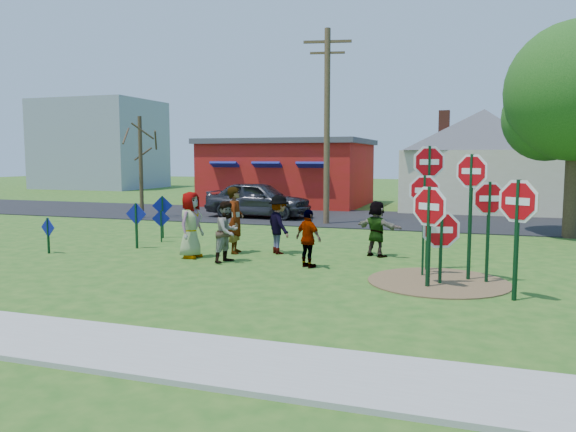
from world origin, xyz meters
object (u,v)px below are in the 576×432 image
at_px(person_b, 236,220).
at_px(stop_sign_b, 429,175).
at_px(stop_sign_d, 489,207).
at_px(stop_sign_c, 471,187).
at_px(utility_pole, 327,123).
at_px(person_a, 191,225).
at_px(suv, 258,199).
at_px(stop_sign_a, 429,215).

bearing_deg(person_b, stop_sign_b, -113.06).
distance_m(stop_sign_d, person_b, 7.31).
xyz_separation_m(stop_sign_d, person_b, (-7.03, 1.85, -0.76)).
height_order(stop_sign_c, stop_sign_d, stop_sign_c).
relative_size(person_b, utility_pole, 0.24).
height_order(person_a, utility_pole, utility_pole).
distance_m(person_a, utility_pole, 9.71).
bearing_deg(suv, stop_sign_d, -135.00).
bearing_deg(stop_sign_a, stop_sign_c, 82.72).
bearing_deg(stop_sign_a, utility_pole, 147.39).
bearing_deg(stop_sign_b, person_b, 150.55).
bearing_deg(stop_sign_b, stop_sign_d, -55.95).
bearing_deg(stop_sign_c, person_a, -156.81).
distance_m(stop_sign_b, stop_sign_d, 1.85).
height_order(stop_sign_c, suv, stop_sign_c).
bearing_deg(stop_sign_c, person_b, -166.59).
bearing_deg(suv, person_b, -159.30).
distance_m(person_a, suv, 10.52).
bearing_deg(stop_sign_c, stop_sign_d, 5.98).
xyz_separation_m(stop_sign_c, stop_sign_d, (0.39, -0.16, -0.42)).
xyz_separation_m(stop_sign_c, suv, (-9.59, 10.92, -1.29)).
xyz_separation_m(stop_sign_a, stop_sign_b, (-0.18, 1.87, 0.79)).
xyz_separation_m(stop_sign_d, utility_pole, (-6.32, 9.73, 2.54)).
distance_m(stop_sign_a, person_a, 6.93).
xyz_separation_m(person_b, suv, (-2.95, 9.22, -0.10)).
height_order(person_a, suv, person_a).
bearing_deg(utility_pole, stop_sign_b, -60.64).
relative_size(stop_sign_d, person_a, 1.30).
height_order(stop_sign_d, suv, stop_sign_d).
height_order(stop_sign_b, suv, stop_sign_b).
height_order(stop_sign_b, utility_pole, utility_pole).
xyz_separation_m(stop_sign_a, utility_pole, (-5.10, 10.60, 2.67)).
relative_size(stop_sign_d, utility_pole, 0.30).
bearing_deg(utility_pole, stop_sign_c, -58.22).
bearing_deg(stop_sign_a, stop_sign_d, 67.14).
bearing_deg(stop_sign_d, suv, 112.95).
bearing_deg(person_b, stop_sign_a, -129.55).
bearing_deg(person_a, person_b, -34.56).
bearing_deg(stop_sign_a, person_b, -173.45).
relative_size(stop_sign_d, person_b, 1.24).
bearing_deg(person_b, utility_pole, -19.50).
height_order(stop_sign_d, person_a, stop_sign_d).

